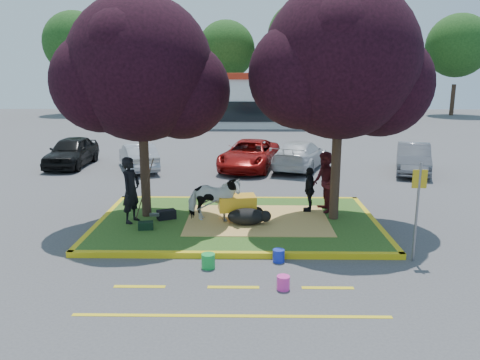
{
  "coord_description": "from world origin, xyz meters",
  "views": [
    {
      "loc": [
        0.28,
        -13.35,
        4.45
      ],
      "look_at": [
        0.07,
        0.5,
        1.26
      ],
      "focal_mm": 35.0,
      "sensor_mm": 36.0,
      "label": 1
    }
  ],
  "objects_px": {
    "cow": "(214,199)",
    "calf": "(247,217)",
    "bucket_blue": "(279,256)",
    "car_silver": "(138,157)",
    "car_black": "(72,152)",
    "bucket_green": "(208,261)",
    "handler": "(131,190)",
    "sign_post": "(418,202)",
    "wheelbarrow": "(237,203)",
    "bucket_pink": "(283,283)"
  },
  "relations": [
    {
      "from": "wheelbarrow",
      "to": "bucket_pink",
      "type": "height_order",
      "value": "wheelbarrow"
    },
    {
      "from": "bucket_pink",
      "to": "wheelbarrow",
      "type": "bearing_deg",
      "value": 103.73
    },
    {
      "from": "bucket_blue",
      "to": "car_black",
      "type": "height_order",
      "value": "car_black"
    },
    {
      "from": "bucket_green",
      "to": "bucket_pink",
      "type": "height_order",
      "value": "bucket_green"
    },
    {
      "from": "wheelbarrow",
      "to": "bucket_green",
      "type": "height_order",
      "value": "wheelbarrow"
    },
    {
      "from": "bucket_pink",
      "to": "cow",
      "type": "bearing_deg",
      "value": 112.9
    },
    {
      "from": "car_black",
      "to": "cow",
      "type": "bearing_deg",
      "value": -50.37
    },
    {
      "from": "sign_post",
      "to": "car_black",
      "type": "relative_size",
      "value": 0.58
    },
    {
      "from": "calf",
      "to": "bucket_pink",
      "type": "relative_size",
      "value": 3.74
    },
    {
      "from": "wheelbarrow",
      "to": "bucket_blue",
      "type": "xyz_separation_m",
      "value": [
        1.05,
        -2.81,
        -0.51
      ]
    },
    {
      "from": "handler",
      "to": "sign_post",
      "type": "bearing_deg",
      "value": -89.41
    },
    {
      "from": "calf",
      "to": "wheelbarrow",
      "type": "xyz_separation_m",
      "value": [
        -0.28,
        0.47,
        0.27
      ]
    },
    {
      "from": "wheelbarrow",
      "to": "car_black",
      "type": "height_order",
      "value": "car_black"
    },
    {
      "from": "cow",
      "to": "wheelbarrow",
      "type": "bearing_deg",
      "value": -69.29
    },
    {
      "from": "cow",
      "to": "calf",
      "type": "bearing_deg",
      "value": -100.65
    },
    {
      "from": "calf",
      "to": "car_silver",
      "type": "bearing_deg",
      "value": 141.96
    },
    {
      "from": "calf",
      "to": "sign_post",
      "type": "bearing_deg",
      "value": -8.18
    },
    {
      "from": "car_black",
      "to": "car_silver",
      "type": "bearing_deg",
      "value": -14.09
    },
    {
      "from": "wheelbarrow",
      "to": "bucket_blue",
      "type": "distance_m",
      "value": 3.04
    },
    {
      "from": "bucket_blue",
      "to": "car_silver",
      "type": "bearing_deg",
      "value": 118.39
    },
    {
      "from": "cow",
      "to": "car_silver",
      "type": "relative_size",
      "value": 0.43
    },
    {
      "from": "bucket_green",
      "to": "bucket_pink",
      "type": "relative_size",
      "value": 1.15
    },
    {
      "from": "sign_post",
      "to": "bucket_blue",
      "type": "bearing_deg",
      "value": -177.55
    },
    {
      "from": "handler",
      "to": "car_silver",
      "type": "relative_size",
      "value": 0.51
    },
    {
      "from": "sign_post",
      "to": "bucket_blue",
      "type": "distance_m",
      "value": 3.52
    },
    {
      "from": "car_black",
      "to": "car_silver",
      "type": "xyz_separation_m",
      "value": [
        3.42,
        -0.84,
        -0.09
      ]
    },
    {
      "from": "wheelbarrow",
      "to": "car_silver",
      "type": "relative_size",
      "value": 0.52
    },
    {
      "from": "wheelbarrow",
      "to": "car_black",
      "type": "bearing_deg",
      "value": 123.99
    },
    {
      "from": "cow",
      "to": "bucket_pink",
      "type": "bearing_deg",
      "value": -151.49
    },
    {
      "from": "handler",
      "to": "bucket_blue",
      "type": "bearing_deg",
      "value": -102.74
    },
    {
      "from": "bucket_green",
      "to": "car_silver",
      "type": "xyz_separation_m",
      "value": [
        -4.17,
        11.18,
        0.46
      ]
    },
    {
      "from": "sign_post",
      "to": "car_silver",
      "type": "distance_m",
      "value": 14.06
    },
    {
      "from": "sign_post",
      "to": "bucket_pink",
      "type": "xyz_separation_m",
      "value": [
        -3.25,
        -1.57,
        -1.34
      ]
    },
    {
      "from": "car_silver",
      "to": "sign_post",
      "type": "bearing_deg",
      "value": 108.2
    },
    {
      "from": "wheelbarrow",
      "to": "car_silver",
      "type": "bearing_deg",
      "value": 112.01
    },
    {
      "from": "cow",
      "to": "handler",
      "type": "bearing_deg",
      "value": 97.25
    },
    {
      "from": "wheelbarrow",
      "to": "bucket_green",
      "type": "distance_m",
      "value": 3.3
    },
    {
      "from": "cow",
      "to": "wheelbarrow",
      "type": "distance_m",
      "value": 0.73
    },
    {
      "from": "bucket_blue",
      "to": "car_silver",
      "type": "xyz_separation_m",
      "value": [
        -5.83,
        10.79,
        0.47
      ]
    },
    {
      "from": "car_silver",
      "to": "car_black",
      "type": "bearing_deg",
      "value": -36.01
    },
    {
      "from": "handler",
      "to": "car_silver",
      "type": "distance_m",
      "value": 8.42
    },
    {
      "from": "cow",
      "to": "sign_post",
      "type": "xyz_separation_m",
      "value": [
        4.98,
        -2.53,
        0.65
      ]
    },
    {
      "from": "bucket_blue",
      "to": "sign_post",
      "type": "bearing_deg",
      "value": 1.76
    },
    {
      "from": "cow",
      "to": "car_black",
      "type": "relative_size",
      "value": 0.39
    },
    {
      "from": "cow",
      "to": "bucket_blue",
      "type": "distance_m",
      "value": 3.22
    },
    {
      "from": "handler",
      "to": "bucket_green",
      "type": "distance_m",
      "value": 3.97
    },
    {
      "from": "handler",
      "to": "wheelbarrow",
      "type": "relative_size",
      "value": 0.98
    },
    {
      "from": "handler",
      "to": "sign_post",
      "type": "xyz_separation_m",
      "value": [
        7.39,
        -2.46,
        0.37
      ]
    },
    {
      "from": "handler",
      "to": "car_silver",
      "type": "xyz_separation_m",
      "value": [
        -1.69,
        8.23,
        -0.49
      ]
    },
    {
      "from": "handler",
      "to": "wheelbarrow",
      "type": "bearing_deg",
      "value": -66.3
    }
  ]
}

